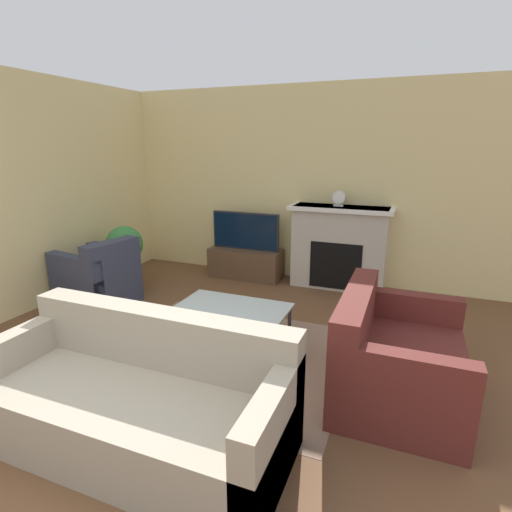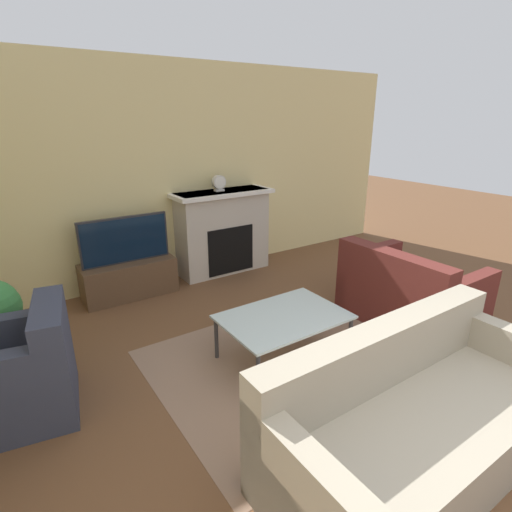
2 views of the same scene
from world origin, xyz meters
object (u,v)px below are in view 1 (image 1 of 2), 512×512
object	(u,v)px
armchair_by_window	(98,279)
potted_plant	(125,247)
tv	(246,231)
couch_loveseat	(394,361)
mantel_clock	(339,198)
couch_sectional	(138,402)
coffee_table	(230,313)

from	to	relation	value
armchair_by_window	potted_plant	world-z (taller)	potted_plant
tv	couch_loveseat	distance (m)	3.18
armchair_by_window	mantel_clock	bearing A→B (deg)	132.60
armchair_by_window	potted_plant	size ratio (longest dim) A/B	1.15
mantel_clock	couch_loveseat	bearing A→B (deg)	-68.94
potted_plant	mantel_clock	world-z (taller)	mantel_clock
couch_sectional	potted_plant	size ratio (longest dim) A/B	2.38
armchair_by_window	coffee_table	bearing A→B (deg)	86.46
potted_plant	tv	bearing A→B (deg)	34.84
couch_sectional	armchair_by_window	distance (m)	2.70
couch_sectional	couch_loveseat	distance (m)	1.91
couch_loveseat	potted_plant	size ratio (longest dim) A/B	1.48
couch_loveseat	coffee_table	distance (m)	1.50
tv	couch_loveseat	bearing A→B (deg)	-45.62
couch_sectional	couch_loveseat	xyz separation A→B (m)	(1.52, 1.15, 0.00)
coffee_table	potted_plant	xyz separation A→B (m)	(-2.10, 1.11, 0.18)
tv	potted_plant	distance (m)	1.69
coffee_table	mantel_clock	distance (m)	2.39
tv	mantel_clock	size ratio (longest dim) A/B	4.86
couch_sectional	mantel_clock	xyz separation A→B (m)	(0.62, 3.49, 0.94)
potted_plant	mantel_clock	xyz separation A→B (m)	(2.69, 1.05, 0.67)
armchair_by_window	mantel_clock	world-z (taller)	mantel_clock
tv	coffee_table	distance (m)	2.22
tv	armchair_by_window	xyz separation A→B (m)	(-1.31, -1.59, -0.40)
couch_loveseat	potted_plant	xyz separation A→B (m)	(-3.59, 1.29, 0.27)
tv	mantel_clock	world-z (taller)	mantel_clock
couch_sectional	mantel_clock	distance (m)	3.67
couch_sectional	mantel_clock	bearing A→B (deg)	79.98
mantel_clock	coffee_table	bearing A→B (deg)	-105.22
couch_sectional	mantel_clock	size ratio (longest dim) A/B	9.72
coffee_table	mantel_clock	size ratio (longest dim) A/B	5.11
tv	coffee_table	size ratio (longest dim) A/B	0.95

